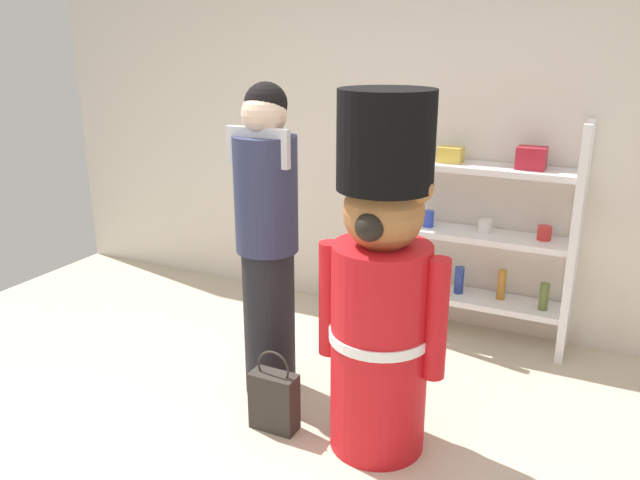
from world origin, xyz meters
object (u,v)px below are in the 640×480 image
Objects in this scene: person_shopper at (267,238)px; teddy_bear_guard at (381,288)px; shopping_bag at (274,400)px; merchandise_shelf at (484,231)px.

teddy_bear_guard is at bearing -16.44° from person_shopper.
shopping_bag is at bearing -167.96° from teddy_bear_guard.
merchandise_shelf is 0.86× the size of person_shopper.
shopping_bag is at bearing -57.09° from person_shopper.
merchandise_shelf is 0.85× the size of teddy_bear_guard.
person_shopper reaches higher than merchandise_shelf.
person_shopper is at bearing 122.91° from shopping_bag.
teddy_bear_guard is at bearing 12.04° from shopping_bag.
person_shopper reaches higher than shopping_bag.
shopping_bag is (-0.53, -0.11, -0.68)m from teddy_bear_guard.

